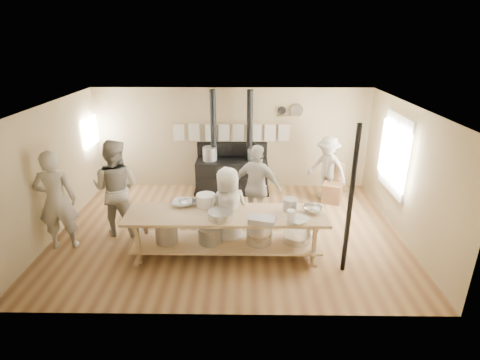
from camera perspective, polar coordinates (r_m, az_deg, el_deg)
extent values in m
plane|color=brown|center=(7.90, -1.73, -7.70)|extent=(7.00, 7.00, 0.00)
plane|color=tan|center=(9.73, -1.20, 6.31)|extent=(7.00, 0.00, 7.00)
plane|color=tan|center=(5.09, -3.07, -8.70)|extent=(7.00, 0.00, 7.00)
plane|color=tan|center=(8.28, -26.81, 1.15)|extent=(0.00, 5.00, 5.00)
plane|color=tan|center=(8.00, 24.07, 0.95)|extent=(0.00, 5.00, 5.00)
plane|color=#C0B48F|center=(7.01, -1.97, 11.18)|extent=(7.00, 7.00, 0.00)
cube|color=beige|center=(8.46, 22.59, 3.66)|extent=(0.06, 1.35, 1.65)
plane|color=white|center=(8.44, 22.34, 3.67)|extent=(0.00, 1.50, 1.50)
cube|color=beige|center=(8.44, 22.27, 3.67)|extent=(0.02, 0.03, 1.50)
plane|color=white|center=(9.92, -21.82, 6.84)|extent=(0.00, 0.90, 0.90)
cube|color=black|center=(9.63, -1.24, 0.65)|extent=(1.80, 0.70, 0.85)
cube|color=black|center=(9.77, -1.22, -1.40)|extent=(1.90, 0.75, 0.10)
cube|color=black|center=(9.71, -1.21, 4.73)|extent=(1.80, 0.12, 0.35)
cylinder|color=black|center=(9.32, -4.09, 8.26)|extent=(0.15, 0.15, 1.75)
cylinder|color=black|center=(9.29, 1.51, 8.26)|extent=(0.15, 0.15, 1.75)
cylinder|color=#B2B2B7|center=(9.47, -4.61, 4.03)|extent=(0.36, 0.36, 0.34)
cylinder|color=gray|center=(9.39, 2.09, 3.80)|extent=(0.30, 0.30, 0.30)
cylinder|color=tan|center=(9.54, -1.24, 8.59)|extent=(3.00, 0.04, 0.04)
cube|color=white|center=(9.73, -9.27, 7.24)|extent=(0.28, 0.01, 0.46)
cube|color=white|center=(9.67, -7.00, 7.27)|extent=(0.28, 0.01, 0.46)
cube|color=white|center=(9.62, -4.70, 7.29)|extent=(0.28, 0.01, 0.46)
cube|color=white|center=(9.60, -2.39, 7.31)|extent=(0.28, 0.01, 0.46)
cube|color=white|center=(9.58, -0.07, 7.30)|extent=(0.28, 0.01, 0.46)
cube|color=white|center=(9.58, 2.25, 7.29)|extent=(0.28, 0.01, 0.46)
cube|color=white|center=(9.60, 4.57, 7.27)|extent=(0.28, 0.01, 0.46)
cube|color=white|center=(9.64, 6.88, 7.23)|extent=(0.28, 0.01, 0.46)
cube|color=tan|center=(9.57, 7.28, 9.57)|extent=(0.50, 0.14, 0.03)
cylinder|color=black|center=(9.54, 6.40, 10.50)|extent=(0.20, 0.04, 0.20)
cylinder|color=silver|center=(9.59, 8.64, 10.44)|extent=(0.32, 0.03, 0.32)
cube|color=tan|center=(6.72, -2.13, -5.36)|extent=(3.60, 0.90, 0.06)
cube|color=tan|center=(7.00, -2.06, -9.52)|extent=(3.40, 0.80, 0.04)
cube|color=tan|center=(7.03, -2.06, -9.87)|extent=(3.30, 0.06, 0.06)
cube|color=tan|center=(6.91, -15.33, -9.15)|extent=(0.07, 0.07, 0.85)
cube|color=tan|center=(7.41, -14.12, -6.80)|extent=(0.07, 0.07, 0.85)
cube|color=tan|center=(6.76, 11.23, -9.48)|extent=(0.07, 0.07, 0.85)
cube|color=tan|center=(7.27, 10.43, -7.05)|extent=(0.07, 0.07, 0.85)
cylinder|color=#B2B2B7|center=(7.03, -11.16, -7.82)|extent=(0.40, 0.40, 0.38)
cylinder|color=gray|center=(6.93, -4.58, -8.28)|extent=(0.44, 0.44, 0.30)
cylinder|color=silver|center=(6.93, 2.94, -8.63)|extent=(0.48, 0.48, 0.22)
cylinder|color=silver|center=(7.01, 8.73, -8.86)|extent=(0.52, 0.52, 0.14)
cylinder|color=black|center=(6.34, 16.48, -3.23)|extent=(0.08, 0.08, 2.60)
imported|color=beige|center=(7.70, -26.20, -2.84)|extent=(0.80, 0.61, 1.94)
imported|color=beige|center=(7.82, -18.35, -1.15)|extent=(1.05, 0.87, 1.98)
imported|color=beige|center=(6.95, -1.83, -4.51)|extent=(0.93, 0.79, 1.62)
imported|color=beige|center=(7.69, 2.65, -1.12)|extent=(1.14, 0.83, 1.80)
imported|color=beige|center=(9.34, 13.14, 1.77)|extent=(1.16, 1.11, 1.58)
cube|color=brown|center=(9.38, 13.83, -1.86)|extent=(0.56, 0.56, 0.47)
cube|color=brown|center=(9.40, 14.23, 1.05)|extent=(0.42, 0.19, 0.52)
imported|color=white|center=(7.07, -8.78, -3.50)|extent=(0.39, 0.39, 0.09)
imported|color=silver|center=(7.06, -8.01, -3.48)|extent=(0.45, 0.45, 0.10)
imported|color=white|center=(6.45, 8.78, -6.10)|extent=(0.51, 0.51, 0.09)
imported|color=silver|center=(6.86, 10.99, -4.41)|extent=(0.51, 0.51, 0.11)
cube|color=#B2B2B7|center=(6.39, 3.43, -6.10)|extent=(0.50, 0.40, 0.10)
cylinder|color=silver|center=(6.50, -2.97, -5.37)|extent=(0.55, 0.55, 0.14)
cylinder|color=gray|center=(6.82, 7.61, -3.74)|extent=(0.34, 0.34, 0.24)
cylinder|color=white|center=(6.99, -5.22, -3.06)|extent=(0.39, 0.39, 0.22)
cylinder|color=white|center=(6.40, 7.79, -5.55)|extent=(0.18, 0.18, 0.23)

